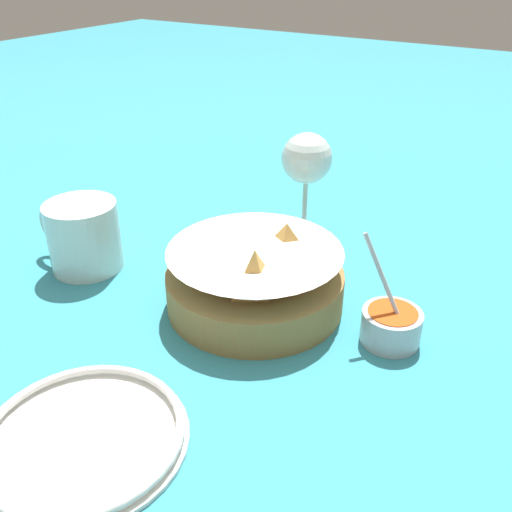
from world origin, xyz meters
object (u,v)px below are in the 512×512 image
Objects in this scene: side_plate at (83,436)px; food_basket at (257,279)px; sauce_cup at (391,324)px; beer_mug at (84,238)px; wine_glass at (307,163)px.

food_basket is at bearing -92.73° from side_plate.
side_plate is (0.01, 0.27, -0.03)m from food_basket.
food_basket is 0.27m from side_plate.
sauce_cup reaches higher than side_plate.
side_plate is (-0.23, 0.22, -0.04)m from beer_mug.
beer_mug reaches higher than side_plate.
beer_mug is at bearing 10.53° from food_basket.
wine_glass is at bearing -131.74° from beer_mug.
beer_mug is (0.21, 0.23, -0.07)m from wine_glass.
beer_mug is (0.40, 0.06, 0.02)m from sauce_cup.
side_plate is at bearing 92.77° from wine_glass.
food_basket reaches higher than side_plate.
food_basket is 0.24m from beer_mug.
side_plate is at bearing 87.27° from food_basket.
side_plate is at bearing 135.90° from beer_mug.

